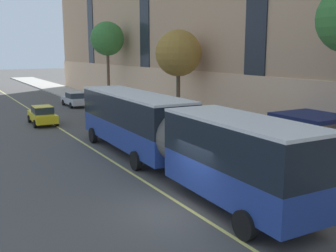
{
  "coord_description": "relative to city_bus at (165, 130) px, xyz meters",
  "views": [
    {
      "loc": [
        -7.57,
        -12.1,
        6.02
      ],
      "look_at": [
        3.5,
        7.04,
        1.8
      ],
      "focal_mm": 42.0,
      "sensor_mm": 36.0,
      "label": 1
    }
  ],
  "objects": [
    {
      "name": "taxi_cab",
      "position": [
        -2.46,
        16.34,
        -1.31
      ],
      "size": [
        2.0,
        4.46,
        1.56
      ],
      "color": "yellow",
      "rests_on": "ground"
    },
    {
      "name": "city_bus",
      "position": [
        0.0,
        0.0,
        0.0
      ],
      "size": [
        3.3,
        19.08,
        3.61
      ],
      "color": "navy",
      "rests_on": "ground"
    },
    {
      "name": "sidewalk",
      "position": [
        6.62,
        -1.79,
        -2.02
      ],
      "size": [
        4.82,
        160.0,
        0.15
      ],
      "primitive_type": "cube",
      "color": "#ADA89E",
      "rests_on": "ground"
    },
    {
      "name": "ground_plane",
      "position": [
        -2.0,
        -4.79,
        -2.09
      ],
      "size": [
        260.0,
        260.0,
        0.0
      ],
      "primitive_type": "plane",
      "color": "#4C4947"
    },
    {
      "name": "parked_car_silver_2",
      "position": [
        3.12,
        25.72,
        -1.31
      ],
      "size": [
        1.96,
        4.69,
        1.56
      ],
      "color": "#B7B7BC",
      "rests_on": "ground"
    },
    {
      "name": "street_tree_far_downtown",
      "position": [
        6.83,
        24.85,
        5.24
      ],
      "size": [
        3.72,
        3.72,
        9.1
      ],
      "color": "brown",
      "rests_on": "sidewalk"
    },
    {
      "name": "street_tree_far_uptown",
      "position": [
        6.83,
        9.84,
        3.74
      ],
      "size": [
        3.64,
        3.64,
        7.54
      ],
      "color": "brown",
      "rests_on": "sidewalk"
    },
    {
      "name": "parked_car_red_1",
      "position": [
        3.01,
        -4.64,
        -1.31
      ],
      "size": [
        2.06,
        4.47,
        1.56
      ],
      "color": "#B21E19",
      "rests_on": "ground"
    },
    {
      "name": "lane_centerline",
      "position": [
        -1.7,
        -1.79,
        -2.09
      ],
      "size": [
        0.16,
        140.0,
        0.01
      ],
      "primitive_type": "cube",
      "color": "#E0D66B",
      "rests_on": "ground"
    }
  ]
}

